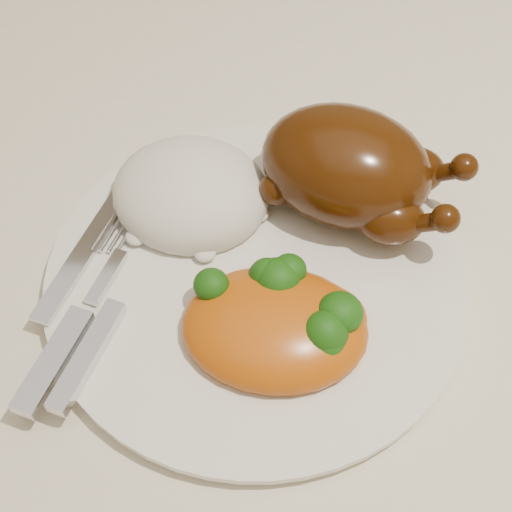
{
  "coord_description": "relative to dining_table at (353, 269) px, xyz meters",
  "views": [
    {
      "loc": [
        -0.06,
        -0.37,
        1.18
      ],
      "look_at": [
        -0.08,
        -0.09,
        0.8
      ],
      "focal_mm": 50.0,
      "sensor_mm": 36.0,
      "label": 1
    }
  ],
  "objects": [
    {
      "name": "floor",
      "position": [
        0.0,
        0.0,
        -0.67
      ],
      "size": [
        4.0,
        4.0,
        0.0
      ],
      "primitive_type": "plane",
      "color": "brown",
      "rests_on": "ground"
    },
    {
      "name": "dining_table",
      "position": [
        0.0,
        0.0,
        0.0
      ],
      "size": [
        1.6,
        0.9,
        0.76
      ],
      "color": "brown",
      "rests_on": "floor"
    },
    {
      "name": "tablecloth",
      "position": [
        0.0,
        0.0,
        0.07
      ],
      "size": [
        1.73,
        1.03,
        0.18
      ],
      "color": "beige",
      "rests_on": "dining_table"
    },
    {
      "name": "dinner_plate",
      "position": [
        -0.08,
        -0.09,
        0.11
      ],
      "size": [
        0.37,
        0.37,
        0.01
      ],
      "primitive_type": "cylinder",
      "rotation": [
        0.0,
        0.0,
        -0.38
      ],
      "color": "white",
      "rests_on": "tablecloth"
    },
    {
      "name": "roast_chicken",
      "position": [
        -0.02,
        -0.02,
        0.15
      ],
      "size": [
        0.16,
        0.13,
        0.08
      ],
      "rotation": [
        0.0,
        0.0,
        -0.35
      ],
      "color": "#3F2006",
      "rests_on": "dinner_plate"
    },
    {
      "name": "rice_mound",
      "position": [
        -0.13,
        -0.03,
        0.13
      ],
      "size": [
        0.14,
        0.13,
        0.06
      ],
      "rotation": [
        0.0,
        0.0,
        -0.22
      ],
      "color": "white",
      "rests_on": "dinner_plate"
    },
    {
      "name": "mac_and_cheese",
      "position": [
        -0.06,
        -0.13,
        0.13
      ],
      "size": [
        0.12,
        0.1,
        0.05
      ],
      "rotation": [
        0.0,
        0.0,
        -0.02
      ],
      "color": "#CC560D",
      "rests_on": "dinner_plate"
    },
    {
      "name": "cutlery",
      "position": [
        -0.19,
        -0.14,
        0.12
      ],
      "size": [
        0.06,
        0.18,
        0.01
      ],
      "rotation": [
        0.0,
        0.0,
        -0.29
      ],
      "color": "silver",
      "rests_on": "dinner_plate"
    }
  ]
}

